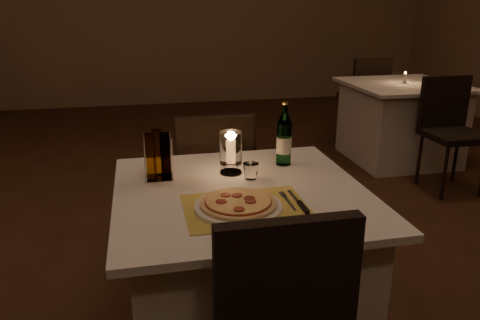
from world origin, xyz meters
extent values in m
cube|color=#422515|center=(0.00, 0.00, -0.01)|extent=(8.00, 10.00, 0.02)
cube|color=silver|center=(0.00, -0.32, 0.35)|extent=(0.88, 0.88, 0.71)
cube|color=silver|center=(0.00, -0.32, 0.72)|extent=(1.00, 1.00, 0.03)
cube|color=black|center=(0.00, -0.93, 0.69)|extent=(0.42, 0.05, 0.42)
cube|color=black|center=(0.00, 0.48, 0.46)|extent=(0.42, 0.42, 0.05)
cube|color=black|center=(0.00, 0.30, 0.69)|extent=(0.42, 0.05, 0.42)
cylinder|color=black|center=(0.17, 0.65, 0.22)|extent=(0.03, 0.03, 0.44)
cylinder|color=black|center=(-0.17, 0.65, 0.22)|extent=(0.03, 0.03, 0.44)
cylinder|color=black|center=(0.17, 0.31, 0.22)|extent=(0.03, 0.03, 0.44)
cylinder|color=black|center=(-0.17, 0.31, 0.22)|extent=(0.03, 0.03, 0.44)
cube|color=gold|center=(-0.02, -0.50, 0.74)|extent=(0.45, 0.34, 0.00)
cylinder|color=white|center=(-0.05, -0.50, 0.75)|extent=(0.32, 0.32, 0.01)
cylinder|color=#D8B77F|center=(-0.05, -0.50, 0.76)|extent=(0.28, 0.28, 0.01)
cylinder|color=maroon|center=(-0.05, -0.50, 0.77)|extent=(0.24, 0.24, 0.00)
cylinder|color=#EACC7F|center=(-0.05, -0.50, 0.77)|extent=(0.24, 0.24, 0.00)
cylinder|color=maroon|center=(-0.01, -0.49, 0.78)|extent=(0.04, 0.04, 0.00)
cylinder|color=maroon|center=(-0.05, -0.46, 0.78)|extent=(0.04, 0.04, 0.00)
cylinder|color=maroon|center=(-0.09, -0.45, 0.78)|extent=(0.04, 0.04, 0.00)
cylinder|color=maroon|center=(-0.12, -0.50, 0.78)|extent=(0.04, 0.04, 0.00)
cylinder|color=maroon|center=(-0.07, -0.58, 0.78)|extent=(0.04, 0.04, 0.00)
cylinder|color=maroon|center=(-0.01, -0.52, 0.78)|extent=(0.04, 0.04, 0.00)
cube|color=silver|center=(0.14, -0.50, 0.75)|extent=(0.01, 0.14, 0.00)
cube|color=silver|center=(0.14, -0.41, 0.75)|extent=(0.02, 0.05, 0.00)
cube|color=black|center=(0.18, -0.55, 0.75)|extent=(0.02, 0.10, 0.01)
cube|color=silver|center=(0.18, -0.44, 0.75)|extent=(0.01, 0.12, 0.00)
cylinder|color=#52995B|center=(0.26, -0.06, 0.84)|extent=(0.07, 0.07, 0.20)
cylinder|color=#52995B|center=(0.26, -0.06, 1.00)|extent=(0.02, 0.02, 0.04)
cylinder|color=gold|center=(0.26, -0.06, 1.03)|extent=(0.03, 0.03, 0.01)
cylinder|color=silver|center=(0.26, -0.06, 0.83)|extent=(0.07, 0.07, 0.07)
cylinder|color=white|center=(-0.01, -0.12, 0.74)|extent=(0.09, 0.09, 0.01)
cylinder|color=white|center=(-0.01, -0.12, 0.77)|extent=(0.02, 0.02, 0.04)
cylinder|color=white|center=(-0.01, -0.12, 0.86)|extent=(0.10, 0.10, 0.14)
cylinder|color=white|center=(-0.01, -0.12, 0.84)|extent=(0.03, 0.03, 0.10)
ellipsoid|color=orange|center=(-0.01, -0.12, 0.91)|extent=(0.02, 0.02, 0.03)
cube|color=white|center=(-0.32, -0.12, 0.74)|extent=(0.12, 0.12, 0.01)
cylinder|color=white|center=(-0.37, -0.17, 0.84)|extent=(0.01, 0.01, 0.18)
cylinder|color=white|center=(-0.26, -0.17, 0.84)|extent=(0.01, 0.01, 0.18)
cylinder|color=white|center=(-0.37, -0.06, 0.84)|extent=(0.01, 0.01, 0.18)
cylinder|color=white|center=(-0.26, -0.06, 0.84)|extent=(0.01, 0.01, 0.18)
cube|color=#BF8C33|center=(-0.35, -0.15, 0.85)|extent=(0.04, 0.04, 0.20)
cube|color=#3F1E14|center=(-0.29, -0.15, 0.85)|extent=(0.04, 0.04, 0.20)
cube|color=#BF8C33|center=(-0.32, -0.09, 0.85)|extent=(0.04, 0.04, 0.20)
cube|color=silver|center=(2.02, 1.88, 0.35)|extent=(0.88, 0.88, 0.71)
cube|color=silver|center=(2.02, 1.88, 0.72)|extent=(1.00, 1.00, 0.03)
cube|color=black|center=(2.02, 1.08, 0.46)|extent=(0.42, 0.42, 0.05)
cube|color=black|center=(2.02, 1.26, 0.69)|extent=(0.42, 0.05, 0.42)
cylinder|color=black|center=(1.85, 0.91, 0.22)|extent=(0.03, 0.03, 0.44)
cylinder|color=black|center=(1.85, 1.25, 0.22)|extent=(0.03, 0.03, 0.44)
cylinder|color=black|center=(2.19, 1.25, 0.22)|extent=(0.03, 0.03, 0.44)
cube|color=black|center=(2.02, 2.68, 0.46)|extent=(0.42, 0.42, 0.05)
cube|color=black|center=(2.02, 2.49, 0.69)|extent=(0.42, 0.05, 0.42)
cylinder|color=black|center=(2.19, 2.85, 0.22)|extent=(0.03, 0.03, 0.44)
cylinder|color=black|center=(1.85, 2.85, 0.22)|extent=(0.03, 0.03, 0.44)
cylinder|color=black|center=(2.19, 2.51, 0.22)|extent=(0.03, 0.03, 0.44)
cylinder|color=black|center=(1.85, 2.51, 0.22)|extent=(0.03, 0.03, 0.44)
cylinder|color=white|center=(2.02, 1.88, 0.79)|extent=(0.03, 0.03, 0.09)
ellipsoid|color=orange|center=(2.02, 1.88, 0.84)|extent=(0.01, 0.01, 0.02)
camera|label=1|loc=(-0.38, -2.02, 1.46)|focal=35.00mm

